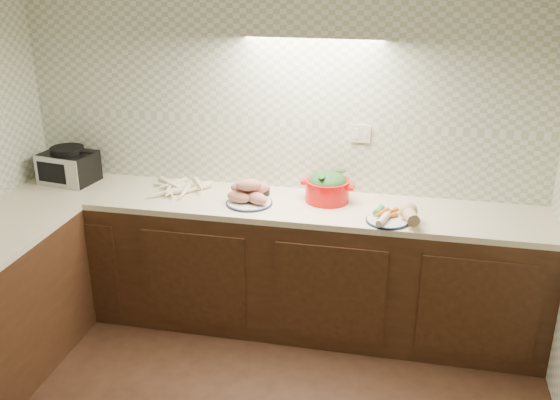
% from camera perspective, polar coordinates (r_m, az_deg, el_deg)
% --- Properties ---
extents(room, '(3.60, 3.60, 2.60)m').
position_cam_1_polar(room, '(2.52, -8.59, 2.83)').
color(room, black).
rests_on(room, ground).
extents(counter, '(3.60, 3.60, 0.90)m').
position_cam_1_polar(counter, '(3.84, -13.77, -10.09)').
color(counter, black).
rests_on(counter, ground).
extents(toaster_oven, '(0.40, 0.33, 0.26)m').
position_cam_1_polar(toaster_oven, '(4.70, -18.77, 2.98)').
color(toaster_oven, black).
rests_on(toaster_oven, counter).
extents(parsnip_pile, '(0.34, 0.31, 0.08)m').
position_cam_1_polar(parsnip_pile, '(4.32, -9.77, 0.99)').
color(parsnip_pile, '#F0E7BF').
rests_on(parsnip_pile, counter).
extents(sweet_potato_plate, '(0.31, 0.31, 0.18)m').
position_cam_1_polar(sweet_potato_plate, '(4.08, -2.84, 0.51)').
color(sweet_potato_plate, '#0F1938').
rests_on(sweet_potato_plate, counter).
extents(onion_bowl, '(0.15, 0.15, 0.11)m').
position_cam_1_polar(onion_bowl, '(4.24, -1.95, 1.05)').
color(onion_bowl, black).
rests_on(onion_bowl, counter).
extents(dutch_oven, '(0.36, 0.33, 0.20)m').
position_cam_1_polar(dutch_oven, '(4.12, 4.36, 1.20)').
color(dutch_oven, red).
rests_on(dutch_oven, counter).
extents(veg_plate, '(0.32, 0.30, 0.12)m').
position_cam_1_polar(veg_plate, '(3.87, 10.64, -1.33)').
color(veg_plate, '#0F1938').
rests_on(veg_plate, counter).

